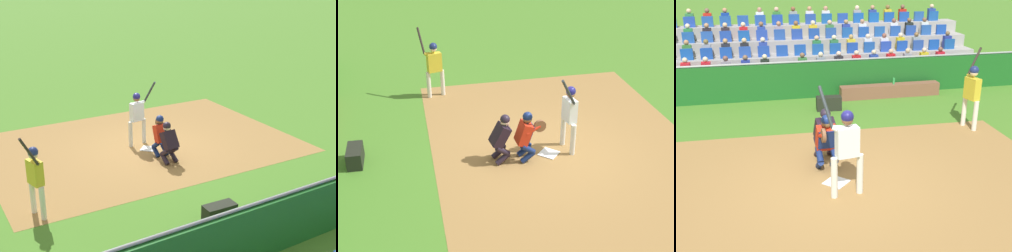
# 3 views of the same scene
# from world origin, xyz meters

# --- Properties ---
(ground_plane) EXTENTS (160.00, 160.00, 0.00)m
(ground_plane) POSITION_xyz_m (0.00, 0.00, 0.00)
(ground_plane) COLOR #457A26
(infield_dirt_patch) EXTENTS (9.86, 7.05, 0.01)m
(infield_dirt_patch) POSITION_xyz_m (0.00, 0.50, 0.00)
(infield_dirt_patch) COLOR olive
(infield_dirt_patch) RESTS_ON ground_plane
(home_plate_marker) EXTENTS (0.62, 0.62, 0.02)m
(home_plate_marker) POSITION_xyz_m (0.00, 0.00, 0.02)
(home_plate_marker) COLOR white
(home_plate_marker) RESTS_ON infield_dirt_patch
(batter_at_plate) EXTENTS (0.82, 0.58, 2.14)m
(batter_at_plate) POSITION_xyz_m (-0.09, 0.52, 1.08)
(batter_at_plate) COLOR silver
(batter_at_plate) RESTS_ON ground_plane
(catcher_crouching) EXTENTS (0.47, 0.72, 1.31)m
(catcher_crouching) POSITION_xyz_m (0.09, -0.63, 0.73)
(catcher_crouching) COLOR navy
(catcher_crouching) RESTS_ON ground_plane
(home_plate_umpire) EXTENTS (0.49, 0.52, 1.27)m
(home_plate_umpire) POSITION_xyz_m (0.02, -1.24, 0.69)
(home_plate_umpire) COLOR black
(home_plate_umpire) RESTS_ON ground_plane
(equipment_duffel_bag) EXTENTS (0.79, 0.40, 0.43)m
(equipment_duffel_bag) POSITION_xyz_m (-0.73, -4.73, 0.21)
(equipment_duffel_bag) COLOR black
(equipment_duffel_bag) RESTS_ON ground_plane
(on_deck_batter) EXTENTS (0.55, 0.74, 2.17)m
(on_deck_batter) POSITION_xyz_m (-4.23, -2.34, 1.09)
(on_deck_batter) COLOR silver
(on_deck_batter) RESTS_ON ground_plane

